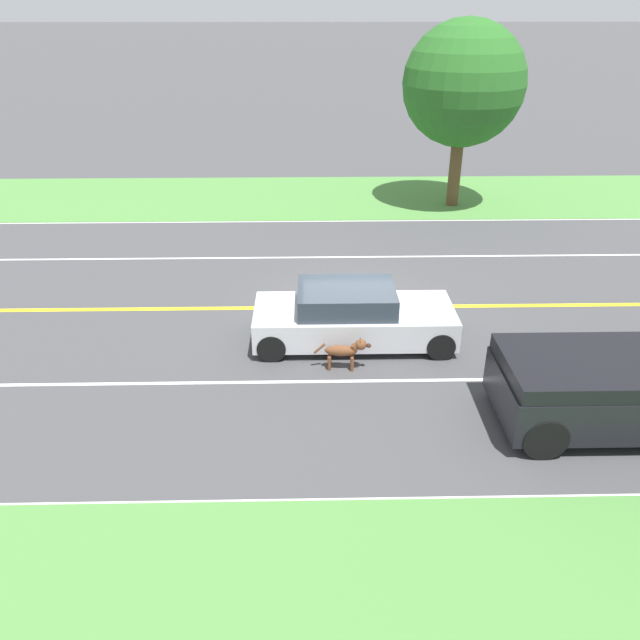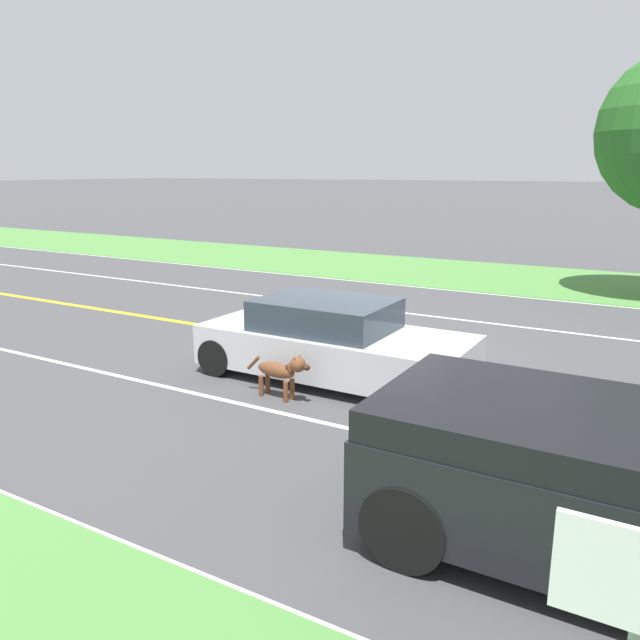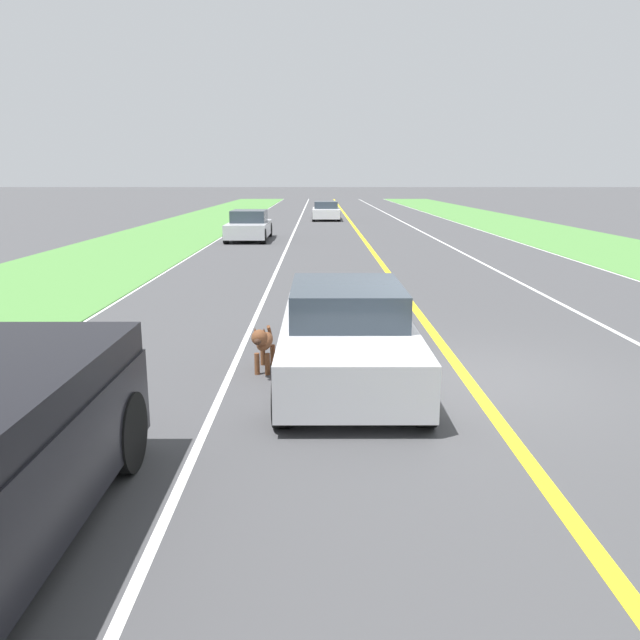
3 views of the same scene
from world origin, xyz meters
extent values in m
plane|color=#424244|center=(0.00, 0.00, 0.00)|extent=(400.00, 400.00, 0.00)
cube|color=yellow|center=(0.00, 0.00, 0.00)|extent=(0.18, 160.00, 0.01)
cube|color=white|center=(3.50, 0.00, 0.00)|extent=(0.10, 160.00, 0.01)
cube|color=silver|center=(1.76, -0.07, 0.52)|extent=(1.86, 4.57, 0.68)
cube|color=#2D3842|center=(1.76, -0.25, 1.11)|extent=(1.60, 2.19, 0.50)
cylinder|color=black|center=(2.60, 1.80, 0.32)|extent=(0.22, 0.64, 0.64)
cylinder|color=black|center=(2.60, -1.94, 0.32)|extent=(0.22, 0.64, 0.64)
cylinder|color=black|center=(0.92, 1.80, 0.32)|extent=(0.22, 0.64, 0.64)
cylinder|color=black|center=(0.92, -1.94, 0.32)|extent=(0.22, 0.64, 0.64)
ellipsoid|color=brown|center=(2.99, -0.43, 0.45)|extent=(0.28, 0.72, 0.24)
cylinder|color=brown|center=(3.09, -0.19, 0.16)|extent=(0.08, 0.08, 0.33)
cylinder|color=brown|center=(3.05, -0.68, 0.16)|extent=(0.08, 0.08, 0.33)
cylinder|color=brown|center=(2.94, -0.18, 0.16)|extent=(0.08, 0.08, 0.33)
cylinder|color=brown|center=(2.89, -0.67, 0.16)|extent=(0.08, 0.08, 0.33)
cylinder|color=brown|center=(3.02, -0.13, 0.55)|extent=(0.16, 0.20, 0.19)
sphere|color=brown|center=(3.03, -0.01, 0.61)|extent=(0.26, 0.26, 0.24)
ellipsoid|color=#331E14|center=(3.04, 0.15, 0.60)|extent=(0.12, 0.12, 0.09)
cone|color=#55301C|center=(3.09, -0.03, 0.70)|extent=(0.08, 0.08, 0.11)
cone|color=#55301C|center=(2.96, -0.02, 0.70)|extent=(0.08, 0.08, 0.11)
cylinder|color=brown|center=(2.95, -0.89, 0.48)|extent=(0.08, 0.26, 0.26)
cylinder|color=black|center=(4.09, 2.94, 0.40)|extent=(0.22, 0.81, 0.81)
cube|color=silver|center=(5.46, -21.04, 0.51)|extent=(1.85, 4.51, 0.65)
cube|color=#2D3842|center=(5.46, -21.22, 1.11)|extent=(1.59, 2.17, 0.55)
cylinder|color=black|center=(6.29, -19.22, 0.34)|extent=(0.22, 0.68, 0.68)
cylinder|color=black|center=(6.29, -22.85, 0.34)|extent=(0.22, 0.68, 0.68)
cylinder|color=black|center=(4.62, -19.22, 0.34)|extent=(0.22, 0.68, 0.68)
cylinder|color=black|center=(4.62, -22.85, 0.34)|extent=(0.22, 0.68, 0.68)
cube|color=white|center=(1.63, -35.69, 0.48)|extent=(1.86, 4.58, 0.62)
cube|color=#2D3842|center=(1.63, -35.87, 1.03)|extent=(1.60, 2.20, 0.49)
cylinder|color=black|center=(2.48, -33.79, 0.30)|extent=(0.22, 0.61, 0.61)
cylinder|color=black|center=(2.48, -37.58, 0.30)|extent=(0.22, 0.61, 0.61)
cylinder|color=black|center=(0.79, -33.79, 0.30)|extent=(0.22, 0.61, 0.61)
cylinder|color=black|center=(0.79, -37.58, 0.30)|extent=(0.22, 0.61, 0.61)
camera|label=1|loc=(14.49, -1.12, 7.19)|focal=35.00mm
camera|label=2|loc=(10.58, 4.75, 3.45)|focal=35.00mm
camera|label=3|loc=(2.18, 8.72, 2.87)|focal=35.00mm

